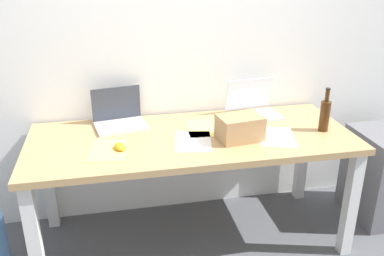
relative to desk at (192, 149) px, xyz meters
The scene contains 13 objects.
ground_plane 0.66m from the desk, ahead, with size 8.00×8.00×0.00m, color #515459.
back_wall 0.79m from the desk, 90.00° to the left, with size 5.20×0.08×2.60m, color white.
desk is the anchor object (origin of this frame).
laptop_left 0.51m from the desk, 148.73° to the left, with size 0.35×0.28×0.23m.
laptop_right 0.56m from the desk, 28.07° to the left, with size 0.36×0.28×0.24m.
beer_bottle 0.85m from the desk, ahead, with size 0.06×0.06×0.28m.
computer_mouse 0.46m from the desk, 165.66° to the right, with size 0.06×0.10×0.03m, color gold.
cardboard_box 0.33m from the desk, 21.84° to the right, with size 0.25×0.18×0.15m, color tan.
paper_sheet_near_back 0.17m from the desk, 46.93° to the left, with size 0.21×0.30×0.00m, color #F4E06B.
paper_sheet_front_right 0.52m from the desk, 14.11° to the right, with size 0.21×0.30×0.00m, color white.
paper_sheet_center 0.13m from the desk, 97.17° to the right, with size 0.21×0.30×0.00m, color white.
paper_sheet_front_left 0.52m from the desk, 167.99° to the right, with size 0.21×0.30×0.00m, color #F4E06B.
filing_cabinet 1.43m from the desk, ahead, with size 0.40×0.48×0.64m, color slate.
Camera 1 is at (-0.47, -2.28, 1.77)m, focal length 39.06 mm.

